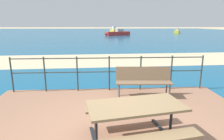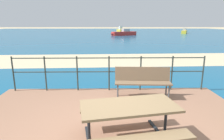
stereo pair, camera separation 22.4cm
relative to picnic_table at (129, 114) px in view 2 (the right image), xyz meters
The scene contains 10 objects.
ground_plane 0.80m from the picnic_table, 130.81° to the left, with size 240.00×240.00×0.00m, color tan.
patio_paving 0.78m from the picnic_table, 130.81° to the left, with size 6.40×5.20×0.06m, color #996B51.
sea_water 40.37m from the picnic_table, 90.45° to the left, with size 90.00×90.00×0.01m, color #145B84.
beach_strip 8.39m from the picnic_table, 92.18° to the left, with size 54.00×4.23×0.01m, color beige.
picnic_table is the anchor object (origin of this frame).
park_bench 2.28m from the picnic_table, 74.23° to the left, with size 1.57×0.51×0.86m.
railing_fence 2.84m from the picnic_table, 96.43° to the left, with size 5.94×0.04×1.08m.
boat_near 32.91m from the picnic_table, 85.55° to the left, with size 5.08×3.30×1.22m.
boat_mid 46.21m from the picnic_table, 86.64° to the left, with size 1.79×3.45×1.55m.
boat_far 43.56m from the picnic_table, 67.34° to the left, with size 2.95×5.12×1.22m.
Camera 2 is at (-0.02, -3.27, 2.10)m, focal length 30.55 mm.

